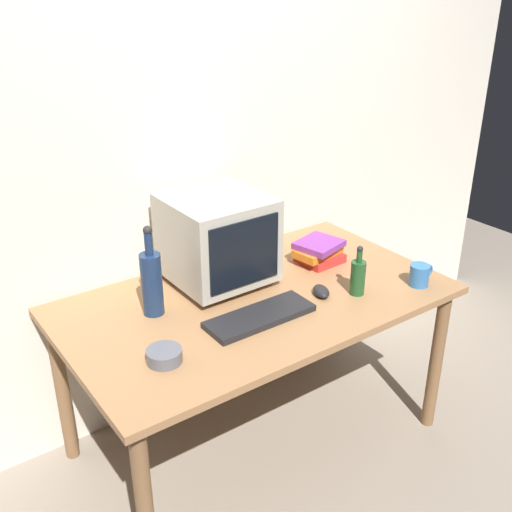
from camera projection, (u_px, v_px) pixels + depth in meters
ground_plane at (256, 438)px, 2.70m from camera, size 6.00×6.00×0.00m
back_wall at (187, 139)px, 2.53m from camera, size 4.00×0.08×2.50m
desk at (256, 314)px, 2.42m from camera, size 1.52×0.87×0.72m
crt_monitor at (217, 239)px, 2.43m from camera, size 0.38×0.39×0.37m
keyboard at (260, 316)px, 2.23m from camera, size 0.42×0.15×0.02m
computer_mouse at (321, 291)px, 2.39m from camera, size 0.09×0.12×0.04m
bottle_tall at (152, 281)px, 2.22m from camera, size 0.08×0.08×0.35m
bottle_short at (358, 276)px, 2.38m from camera, size 0.06×0.06×0.21m
book_stack at (319, 252)px, 2.66m from camera, size 0.23×0.21×0.10m
mug at (420, 275)px, 2.46m from camera, size 0.12×0.08×0.09m
cd_spindle at (164, 356)px, 1.99m from camera, size 0.12×0.12×0.04m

